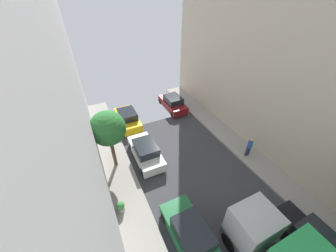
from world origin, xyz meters
TOP-DOWN VIEW (x-y plane):
  - parked_car_left_3 at (-2.70, 4.55)m, footprint 1.78×4.20m
  - parked_car_left_4 at (-2.70, 11.45)m, footprint 1.78×4.20m
  - parked_car_left_5 at (-2.70, 16.65)m, footprint 1.78×4.20m
  - parked_car_right_2 at (2.70, 1.54)m, footprint 1.78×4.20m
  - parked_car_right_3 at (2.70, 17.48)m, footprint 1.78×4.20m
  - pedestrian at (4.76, 8.13)m, footprint 0.40×0.36m
  - street_tree_0 at (-5.07, 11.66)m, footprint 2.41×2.41m
  - potted_plant_2 at (-5.62, 7.83)m, footprint 0.49×0.49m

SIDE VIEW (x-z plane):
  - potted_plant_2 at x=-5.62m, z-range 0.17..0.90m
  - parked_car_left_3 at x=-2.70m, z-range -0.06..1.50m
  - parked_car_left_4 at x=-2.70m, z-range -0.06..1.50m
  - parked_car_left_5 at x=-2.70m, z-range -0.06..1.50m
  - parked_car_right_2 at x=2.70m, z-range -0.06..1.50m
  - parked_car_right_3 at x=2.70m, z-range -0.06..1.50m
  - pedestrian at x=4.76m, z-range 0.21..1.93m
  - street_tree_0 at x=-5.07m, z-range 1.27..5.96m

